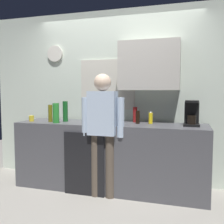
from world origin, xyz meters
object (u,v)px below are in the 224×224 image
at_px(bottle_clear_soda, 56,113).
at_px(cup_yellow_cup, 32,118).
at_px(cup_white_mug, 85,120).
at_px(mixing_bowl, 98,118).
at_px(dish_soap, 151,118).
at_px(person_at_sink, 103,125).
at_px(bottle_green_wine, 65,111).
at_px(potted_plant, 97,115).
at_px(bottle_dark_sauce, 138,117).
at_px(coffee_maker, 192,115).
at_px(bottle_olive_oil, 50,113).
at_px(bottle_red_vinegar, 135,115).

bearing_deg(bottle_clear_soda, cup_yellow_cup, 171.42).
height_order(cup_white_mug, mixing_bowl, cup_white_mug).
bearing_deg(dish_soap, cup_white_mug, -168.69).
distance_m(cup_white_mug, person_at_sink, 0.41).
bearing_deg(person_at_sink, cup_yellow_cup, -179.81).
height_order(bottle_green_wine, potted_plant, bottle_green_wine).
bearing_deg(bottle_dark_sauce, potted_plant, -154.16).
xyz_separation_m(cup_yellow_cup, person_at_sink, (1.18, -0.19, -0.03)).
bearing_deg(cup_yellow_cup, cup_white_mug, 2.35).
relative_size(bottle_clear_soda, cup_yellow_cup, 3.29).
relative_size(coffee_maker, bottle_olive_oil, 1.32).
bearing_deg(cup_white_mug, coffee_maker, 4.61).
bearing_deg(potted_plant, bottle_green_wine, 160.35).
height_order(cup_yellow_cup, potted_plant, potted_plant).
distance_m(bottle_olive_oil, dish_soap, 1.45).
bearing_deg(mixing_bowl, potted_plant, -72.27).
distance_m(bottle_olive_oil, mixing_bowl, 0.70).
bearing_deg(mixing_bowl, person_at_sink, -64.48).
distance_m(cup_white_mug, potted_plant, 0.27).
xyz_separation_m(coffee_maker, bottle_green_wine, (-1.78, -0.03, 0.00)).
distance_m(bottle_clear_soda, bottle_green_wine, 0.19).
bearing_deg(cup_white_mug, bottle_olive_oil, -178.77).
height_order(coffee_maker, cup_white_mug, coffee_maker).
bearing_deg(mixing_bowl, cup_yellow_cup, -159.97).
bearing_deg(person_at_sink, mixing_bowl, 124.88).
distance_m(coffee_maker, bottle_clear_soda, 1.84).
height_order(coffee_maker, potted_plant, coffee_maker).
height_order(bottle_red_vinegar, mixing_bowl, bottle_red_vinegar).
bearing_deg(bottle_olive_oil, bottle_clear_soda, -32.42).
distance_m(bottle_clear_soda, cup_white_mug, 0.42).
distance_m(cup_yellow_cup, cup_white_mug, 0.84).
bearing_deg(dish_soap, mixing_bowl, 171.40).
height_order(bottle_green_wine, cup_white_mug, bottle_green_wine).
bearing_deg(dish_soap, bottle_clear_soda, -167.74).
height_order(bottle_dark_sauce, cup_white_mug, bottle_dark_sauce).
distance_m(bottle_clear_soda, cup_yellow_cup, 0.46).
relative_size(mixing_bowl, potted_plant, 0.96).
height_order(bottle_dark_sauce, dish_soap, same).
height_order(coffee_maker, dish_soap, coffee_maker).
xyz_separation_m(bottle_dark_sauce, bottle_red_vinegar, (-0.07, 0.16, 0.02)).
height_order(bottle_red_vinegar, bottle_green_wine, bottle_green_wine).
xyz_separation_m(potted_plant, dish_soap, (0.68, 0.30, -0.05)).
bearing_deg(bottle_red_vinegar, cup_yellow_cup, -167.93).
bearing_deg(cup_yellow_cup, coffee_maker, 3.78).
height_order(bottle_clear_soda, bottle_green_wine, bottle_green_wine).
distance_m(bottle_clear_soda, person_at_sink, 0.75).
bearing_deg(potted_plant, cup_white_mug, 152.25).
bearing_deg(cup_yellow_cup, mixing_bowl, 20.03).
distance_m(bottle_dark_sauce, mixing_bowl, 0.67).
height_order(bottle_dark_sauce, bottle_red_vinegar, bottle_red_vinegar).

